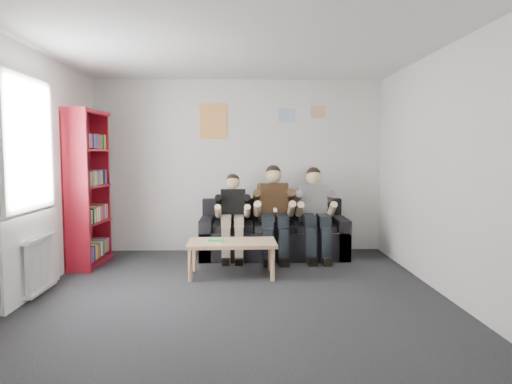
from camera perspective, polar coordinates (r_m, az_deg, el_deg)
The scene contains 14 objects.
room_shell at distance 4.74m, azimuth -2.37°, elevation 2.46°, with size 5.00×5.00×5.00m.
sofa at distance 6.95m, azimuth 2.14°, elevation -5.49°, with size 2.17×0.89×0.84m.
bookshelf at distance 6.69m, azimuth -20.15°, elevation 0.44°, with size 0.32×0.96×2.14m.
coffee_table at distance 5.80m, azimuth -3.02°, elevation -6.69°, with size 1.11×0.61×0.44m.
game_cases at distance 5.75m, azimuth -5.14°, elevation -6.07°, with size 0.24×0.19×0.03m.
person_left at distance 6.69m, azimuth -2.92°, elevation -3.06°, with size 0.37×0.79×1.25m.
person_middle at distance 6.69m, azimuth 2.27°, elevation -2.64°, with size 0.43×0.92×1.38m.
person_right at distance 6.76m, azimuth 7.39°, elevation -2.70°, with size 0.42×0.89×1.34m.
radiator at distance 5.53m, azimuth -25.42°, elevation -8.13°, with size 0.10×0.64×0.60m.
window at distance 5.46m, azimuth -26.39°, elevation -1.11°, with size 0.05×1.30×2.36m.
poster_large at distance 7.25m, azimuth -5.37°, elevation 8.79°, with size 0.42×0.01×0.55m, color #E9B852.
poster_blue at distance 7.28m, azimuth 3.82°, elevation 9.57°, with size 0.25×0.01×0.20m, color #3B7AC9.
poster_pink at distance 7.35m, azimuth 7.76°, elevation 9.89°, with size 0.22×0.01×0.18m, color #C43D98.
poster_sign at distance 7.33m, azimuth -10.15°, elevation 10.26°, with size 0.20×0.01×0.14m, color silver.
Camera 1 is at (0.05, -4.73, 1.54)m, focal length 32.00 mm.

